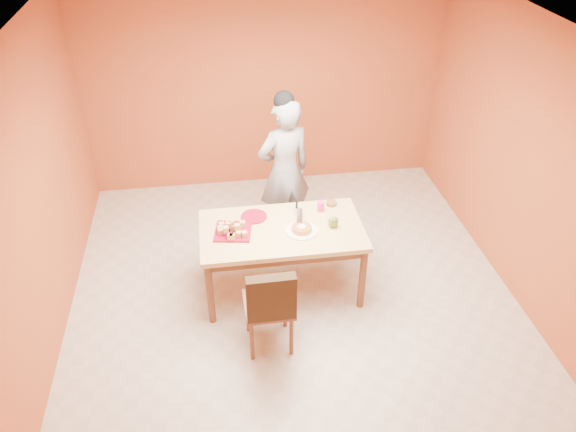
{
  "coord_description": "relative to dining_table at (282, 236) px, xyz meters",
  "views": [
    {
      "loc": [
        -0.69,
        -4.2,
        3.94
      ],
      "look_at": [
        -0.02,
        0.3,
        0.85
      ],
      "focal_mm": 35.0,
      "sensor_mm": 36.0,
      "label": 1
    }
  ],
  "objects": [
    {
      "name": "red_dinner_plate",
      "position": [
        -0.25,
        0.24,
        0.1
      ],
      "size": [
        0.3,
        0.3,
        0.02
      ],
      "primitive_type": "cylinder",
      "rotation": [
        0.0,
        0.0,
        -0.15
      ],
      "color": "maroon",
      "rests_on": "dining_table"
    },
    {
      "name": "magenta_glass",
      "position": [
        0.44,
        0.26,
        0.15
      ],
      "size": [
        0.09,
        0.09,
        0.1
      ],
      "primitive_type": "cylinder",
      "rotation": [
        0.0,
        0.0,
        -0.28
      ],
      "color": "#DF2181",
      "rests_on": "dining_table"
    },
    {
      "name": "sponge_cake",
      "position": [
        0.19,
        -0.08,
        0.13
      ],
      "size": [
        0.23,
        0.23,
        0.04
      ],
      "primitive_type": "cylinder",
      "rotation": [
        0.0,
        0.0,
        0.18
      ],
      "color": "gold",
      "rests_on": "white_cake_plate"
    },
    {
      "name": "floor",
      "position": [
        0.1,
        -0.23,
        -0.67
      ],
      "size": [
        5.0,
        5.0,
        0.0
      ],
      "primitive_type": "plane",
      "color": "beige",
      "rests_on": "ground"
    },
    {
      "name": "dining_chair",
      "position": [
        -0.22,
        -0.76,
        -0.17
      ],
      "size": [
        0.45,
        0.52,
        0.96
      ],
      "rotation": [
        0.0,
        0.0,
        0.01
      ],
      "color": "brown",
      "rests_on": "floor"
    },
    {
      "name": "checker_tin",
      "position": [
        0.57,
        0.35,
        0.11
      ],
      "size": [
        0.14,
        0.14,
        0.03
      ],
      "primitive_type": "cylinder",
      "rotation": [
        0.0,
        0.0,
        0.32
      ],
      "color": "#37190F",
      "rests_on": "dining_table"
    },
    {
      "name": "cake_server",
      "position": [
        0.2,
        0.1,
        0.16
      ],
      "size": [
        0.1,
        0.26,
        0.01
      ],
      "primitive_type": "cube",
      "rotation": [
        0.0,
        0.0,
        -0.19
      ],
      "color": "white",
      "rests_on": "sponge_cake"
    },
    {
      "name": "wall_right",
      "position": [
        2.35,
        -0.23,
        0.68
      ],
      "size": [
        0.0,
        5.0,
        5.0
      ],
      "primitive_type": "plane",
      "rotation": [
        1.57,
        0.0,
        -1.57
      ],
      "color": "#B74D2A",
      "rests_on": "floor"
    },
    {
      "name": "person",
      "position": [
        0.16,
        0.95,
        0.19
      ],
      "size": [
        0.72,
        0.58,
        1.72
      ],
      "primitive_type": "imported",
      "rotation": [
        0.0,
        0.0,
        3.46
      ],
      "color": "gray",
      "rests_on": "floor"
    },
    {
      "name": "wall_back",
      "position": [
        0.1,
        2.27,
        0.68
      ],
      "size": [
        4.5,
        0.0,
        4.5
      ],
      "primitive_type": "plane",
      "rotation": [
        1.57,
        0.0,
        0.0
      ],
      "color": "#B74D2A",
      "rests_on": "floor"
    },
    {
      "name": "pastry_platter",
      "position": [
        -0.47,
        0.01,
        0.1
      ],
      "size": [
        0.4,
        0.4,
        0.02
      ],
      "primitive_type": "cube",
      "rotation": [
        0.0,
        0.0,
        -0.17
      ],
      "color": "maroon",
      "rests_on": "dining_table"
    },
    {
      "name": "white_cake_plate",
      "position": [
        0.19,
        -0.08,
        0.1
      ],
      "size": [
        0.35,
        0.35,
        0.01
      ],
      "primitive_type": "cylinder",
      "rotation": [
        0.0,
        0.0,
        -0.12
      ],
      "color": "white",
      "rests_on": "dining_table"
    },
    {
      "name": "pastry_pile",
      "position": [
        -0.47,
        0.01,
        0.17
      ],
      "size": [
        0.31,
        0.31,
        0.1
      ],
      "primitive_type": null,
      "color": "tan",
      "rests_on": "pastry_platter"
    },
    {
      "name": "wall_left",
      "position": [
        -2.15,
        -0.23,
        0.68
      ],
      "size": [
        0.0,
        5.0,
        5.0
      ],
      "primitive_type": "plane",
      "rotation": [
        1.57,
        0.0,
        1.57
      ],
      "color": "#B74D2A",
      "rests_on": "floor"
    },
    {
      "name": "ceiling",
      "position": [
        0.1,
        -0.23,
        2.03
      ],
      "size": [
        5.0,
        5.0,
        0.0
      ],
      "primitive_type": "plane",
      "rotation": [
        3.14,
        0.0,
        0.0
      ],
      "color": "white",
      "rests_on": "wall_back"
    },
    {
      "name": "egg_ornament",
      "position": [
        0.5,
        -0.05,
        0.16
      ],
      "size": [
        0.13,
        0.12,
        0.13
      ],
      "primitive_type": "ellipsoid",
      "rotation": [
        0.0,
        0.0,
        -0.41
      ],
      "color": "olive",
      "rests_on": "dining_table"
    },
    {
      "name": "dining_table",
      "position": [
        0.0,
        0.0,
        0.0
      ],
      "size": [
        1.6,
        0.9,
        0.76
      ],
      "color": "#EACF7A",
      "rests_on": "floor"
    }
  ]
}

